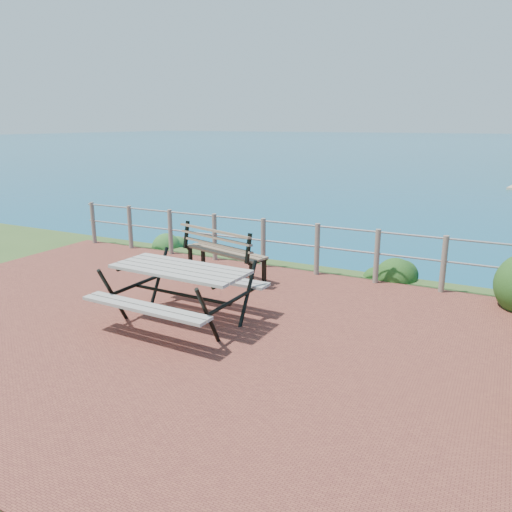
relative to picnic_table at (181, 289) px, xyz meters
The scene contains 7 objects.
ground 0.61m from the picnic_table, 143.76° to the right, with size 10.00×7.00×0.12m, color brown.
ocean 199.83m from the picnic_table, 90.07° to the left, with size 1200.00×1200.00×0.00m, color #136273.
safety_railing 3.19m from the picnic_table, 94.17° to the left, with size 9.40×0.10×1.00m.
picnic_table is the anchor object (origin of this frame).
park_bench 2.32m from the picnic_table, 104.16° to the left, with size 1.84×0.90×1.01m.
shrub_lip_west 5.13m from the picnic_table, 129.70° to the left, with size 0.80×0.80×0.55m, color #245620.
shrub_lip_east 4.49m from the picnic_table, 60.28° to the left, with size 0.84×0.84×0.60m, color #214114.
Camera 1 is at (4.32, -5.43, 2.86)m, focal length 35.00 mm.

